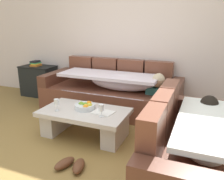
{
  "coord_description": "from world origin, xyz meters",
  "views": [
    {
      "loc": [
        1.33,
        -2.06,
        1.56
      ],
      "look_at": [
        0.06,
        1.09,
        0.55
      ],
      "focal_mm": 37.5,
      "sensor_mm": 36.0,
      "label": 1
    }
  ],
  "objects_px": {
    "couch_near_window": "(197,152)",
    "fruit_bowl": "(85,106)",
    "open_magazine": "(103,112)",
    "side_cabinet": "(39,81)",
    "pair_of_shoes": "(72,165)",
    "wine_glass_near_right": "(101,108)",
    "couch_along_wall": "(113,93)",
    "book_stack_on_cabinet": "(36,64)",
    "wine_glass_near_left": "(57,103)",
    "coffee_table": "(85,120)"
  },
  "relations": [
    {
      "from": "wine_glass_near_left",
      "to": "side_cabinet",
      "type": "bearing_deg",
      "value": 135.63
    },
    {
      "from": "fruit_bowl",
      "to": "wine_glass_near_right",
      "type": "height_order",
      "value": "wine_glass_near_right"
    },
    {
      "from": "fruit_bowl",
      "to": "open_magazine",
      "type": "bearing_deg",
      "value": -5.81
    },
    {
      "from": "fruit_bowl",
      "to": "coffee_table",
      "type": "bearing_deg",
      "value": -79.63
    },
    {
      "from": "wine_glass_near_right",
      "to": "wine_glass_near_left",
      "type": "bearing_deg",
      "value": -176.47
    },
    {
      "from": "couch_along_wall",
      "to": "coffee_table",
      "type": "height_order",
      "value": "couch_along_wall"
    },
    {
      "from": "coffee_table",
      "to": "side_cabinet",
      "type": "distance_m",
      "value": 2.21
    },
    {
      "from": "coffee_table",
      "to": "pair_of_shoes",
      "type": "xyz_separation_m",
      "value": [
        0.23,
        -0.74,
        -0.19
      ]
    },
    {
      "from": "couch_along_wall",
      "to": "pair_of_shoes",
      "type": "xyz_separation_m",
      "value": [
        0.23,
        -1.79,
        -0.28
      ]
    },
    {
      "from": "pair_of_shoes",
      "to": "wine_glass_near_right",
      "type": "bearing_deg",
      "value": 82.77
    },
    {
      "from": "fruit_bowl",
      "to": "wine_glass_near_left",
      "type": "xyz_separation_m",
      "value": [
        -0.33,
        -0.2,
        0.07
      ]
    },
    {
      "from": "coffee_table",
      "to": "wine_glass_near_right",
      "type": "bearing_deg",
      "value": -19.9
    },
    {
      "from": "couch_near_window",
      "to": "book_stack_on_cabinet",
      "type": "height_order",
      "value": "couch_near_window"
    },
    {
      "from": "couch_near_window",
      "to": "fruit_bowl",
      "type": "bearing_deg",
      "value": 71.53
    },
    {
      "from": "couch_near_window",
      "to": "wine_glass_near_left",
      "type": "height_order",
      "value": "couch_near_window"
    },
    {
      "from": "wine_glass_near_right",
      "to": "open_magazine",
      "type": "height_order",
      "value": "wine_glass_near_right"
    },
    {
      "from": "wine_glass_near_right",
      "to": "side_cabinet",
      "type": "height_order",
      "value": "side_cabinet"
    },
    {
      "from": "couch_near_window",
      "to": "pair_of_shoes",
      "type": "xyz_separation_m",
      "value": [
        -1.26,
        -0.28,
        -0.29
      ]
    },
    {
      "from": "fruit_bowl",
      "to": "pair_of_shoes",
      "type": "bearing_deg",
      "value": -73.09
    },
    {
      "from": "open_magazine",
      "to": "book_stack_on_cabinet",
      "type": "distance_m",
      "value": 2.49
    },
    {
      "from": "wine_glass_near_left",
      "to": "wine_glass_near_right",
      "type": "bearing_deg",
      "value": 3.53
    },
    {
      "from": "couch_along_wall",
      "to": "book_stack_on_cabinet",
      "type": "xyz_separation_m",
      "value": [
        -1.84,
        0.23,
        0.36
      ]
    },
    {
      "from": "pair_of_shoes",
      "to": "side_cabinet",
      "type": "bearing_deg",
      "value": 135.22
    },
    {
      "from": "coffee_table",
      "to": "couch_near_window",
      "type": "bearing_deg",
      "value": -16.99
    },
    {
      "from": "book_stack_on_cabinet",
      "to": "side_cabinet",
      "type": "bearing_deg",
      "value": -2.54
    },
    {
      "from": "wine_glass_near_left",
      "to": "wine_glass_near_right",
      "type": "relative_size",
      "value": 1.0
    },
    {
      "from": "couch_along_wall",
      "to": "wine_glass_near_right",
      "type": "height_order",
      "value": "couch_along_wall"
    },
    {
      "from": "wine_glass_near_right",
      "to": "book_stack_on_cabinet",
      "type": "xyz_separation_m",
      "value": [
        -2.16,
        1.39,
        0.2
      ]
    },
    {
      "from": "fruit_bowl",
      "to": "open_magazine",
      "type": "height_order",
      "value": "fruit_bowl"
    },
    {
      "from": "couch_along_wall",
      "to": "pair_of_shoes",
      "type": "bearing_deg",
      "value": -82.63
    },
    {
      "from": "couch_near_window",
      "to": "wine_glass_near_right",
      "type": "bearing_deg",
      "value": 73.78
    },
    {
      "from": "couch_near_window",
      "to": "book_stack_on_cabinet",
      "type": "distance_m",
      "value": 3.78
    },
    {
      "from": "wine_glass_near_right",
      "to": "fruit_bowl",
      "type": "bearing_deg",
      "value": 153.68
    },
    {
      "from": "wine_glass_near_left",
      "to": "pair_of_shoes",
      "type": "relative_size",
      "value": 0.46
    },
    {
      "from": "side_cabinet",
      "to": "book_stack_on_cabinet",
      "type": "relative_size",
      "value": 3.09
    },
    {
      "from": "couch_along_wall",
      "to": "couch_near_window",
      "type": "distance_m",
      "value": 2.12
    },
    {
      "from": "book_stack_on_cabinet",
      "to": "open_magazine",
      "type": "bearing_deg",
      "value": -30.81
    },
    {
      "from": "open_magazine",
      "to": "wine_glass_near_right",
      "type": "bearing_deg",
      "value": -66.93
    },
    {
      "from": "wine_glass_near_left",
      "to": "open_magazine",
      "type": "xyz_separation_m",
      "value": [
        0.61,
        0.17,
        -0.11
      ]
    },
    {
      "from": "couch_along_wall",
      "to": "open_magazine",
      "type": "height_order",
      "value": "couch_along_wall"
    },
    {
      "from": "pair_of_shoes",
      "to": "couch_near_window",
      "type": "bearing_deg",
      "value": 12.61
    },
    {
      "from": "fruit_bowl",
      "to": "book_stack_on_cabinet",
      "type": "distance_m",
      "value": 2.23
    },
    {
      "from": "couch_near_window",
      "to": "open_magazine",
      "type": "bearing_deg",
      "value": 68.81
    },
    {
      "from": "couch_near_window",
      "to": "wine_glass_near_right",
      "type": "relative_size",
      "value": 10.44
    },
    {
      "from": "wine_glass_near_right",
      "to": "pair_of_shoes",
      "type": "distance_m",
      "value": 0.77
    },
    {
      "from": "couch_near_window",
      "to": "fruit_bowl",
      "type": "relative_size",
      "value": 6.19
    },
    {
      "from": "couch_along_wall",
      "to": "side_cabinet",
      "type": "bearing_deg",
      "value": 172.87
    },
    {
      "from": "couch_near_window",
      "to": "couch_along_wall",
      "type": "bearing_deg",
      "value": 44.65
    },
    {
      "from": "couch_along_wall",
      "to": "fruit_bowl",
      "type": "relative_size",
      "value": 8.64
    },
    {
      "from": "side_cabinet",
      "to": "pair_of_shoes",
      "type": "bearing_deg",
      "value": -44.78
    }
  ]
}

